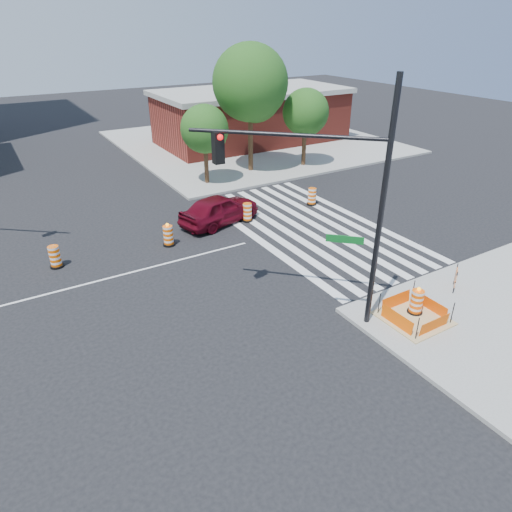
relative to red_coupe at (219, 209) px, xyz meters
The scene contains 17 objects.
ground 7.74m from the red_coupe, 157.40° to the right, with size 120.00×120.00×0.00m, color black.
sidewalk_ne 18.59m from the red_coupe, 54.08° to the left, with size 22.00×22.00×0.15m, color gray.
crosswalk_east 4.92m from the red_coupe, 37.57° to the right, with size 6.75×13.50×0.01m.
lane_centerline 7.74m from the red_coupe, 157.40° to the right, with size 14.00×0.12×0.01m, color silver.
excavation_pit 12.12m from the red_coupe, 81.00° to the right, with size 2.20×2.20×0.90m.
brick_storefront 18.64m from the red_coupe, 54.08° to the left, with size 16.50×8.50×4.60m.
red_coupe is the anchor object (origin of this frame).
signal_pole_se 10.92m from the red_coupe, 95.53° to the right, with size 4.74×4.55×8.50m.
pit_drum 11.94m from the red_coupe, 79.32° to the right, with size 0.57×0.57×1.13m.
barricade 12.35m from the red_coupe, 66.42° to the right, with size 0.69×0.52×0.97m.
tree_north_c 7.25m from the red_coupe, 70.22° to the left, with size 3.13×3.09×5.25m.
tree_north_d 10.89m from the red_coupe, 49.40° to the left, with size 5.13×5.13×8.72m.
tree_north_e 12.59m from the red_coupe, 31.87° to the left, with size 3.38×3.34×5.68m.
median_drum_2 8.64m from the red_coupe, behind, with size 0.60×0.60×1.02m.
median_drum_3 3.66m from the red_coupe, 160.47° to the right, with size 0.60×0.60×1.18m.
median_drum_4 1.56m from the red_coupe, 22.08° to the right, with size 0.60×0.60×1.02m.
median_drum_5 6.02m from the red_coupe, ahead, with size 0.60×0.60×1.02m.
Camera 1 is at (-3.07, -17.87, 9.93)m, focal length 32.00 mm.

